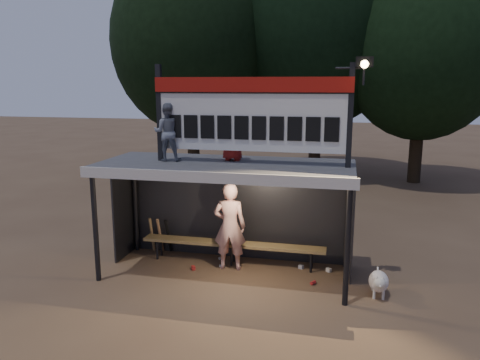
% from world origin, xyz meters
% --- Properties ---
extents(ground, '(80.00, 80.00, 0.00)m').
position_xyz_m(ground, '(0.00, 0.00, 0.00)').
color(ground, brown).
rests_on(ground, ground).
extents(player, '(0.72, 0.51, 1.86)m').
position_xyz_m(player, '(0.01, 0.28, 0.93)').
color(player, white).
rests_on(player, ground).
extents(child_a, '(0.63, 0.53, 1.15)m').
position_xyz_m(child_a, '(-1.19, -0.02, 2.90)').
color(child_a, slate).
rests_on(child_a, dugout_shelter).
extents(child_b, '(0.55, 0.37, 1.08)m').
position_xyz_m(child_b, '(0.07, 0.31, 2.86)').
color(child_b, maroon).
rests_on(child_b, dugout_shelter).
extents(dugout_shelter, '(5.10, 2.08, 2.32)m').
position_xyz_m(dugout_shelter, '(0.00, 0.24, 1.85)').
color(dugout_shelter, '#403F42').
rests_on(dugout_shelter, ground).
extents(scoreboard_assembly, '(4.10, 0.27, 1.99)m').
position_xyz_m(scoreboard_assembly, '(0.56, -0.01, 3.32)').
color(scoreboard_assembly, black).
rests_on(scoreboard_assembly, dugout_shelter).
extents(bench, '(4.00, 0.35, 0.48)m').
position_xyz_m(bench, '(0.00, 0.55, 0.43)').
color(bench, olive).
rests_on(bench, ground).
extents(tree_left, '(6.46, 6.46, 9.27)m').
position_xyz_m(tree_left, '(-4.00, 10.00, 5.51)').
color(tree_left, '#2F2215').
rests_on(tree_left, ground).
extents(tree_mid, '(7.22, 7.22, 10.36)m').
position_xyz_m(tree_mid, '(1.00, 11.50, 6.17)').
color(tree_mid, '#2F2015').
rests_on(tree_mid, ground).
extents(tree_right, '(6.08, 6.08, 8.72)m').
position_xyz_m(tree_right, '(5.00, 10.50, 5.19)').
color(tree_right, black).
rests_on(tree_right, ground).
extents(dog, '(0.36, 0.81, 0.49)m').
position_xyz_m(dog, '(3.00, -0.39, 0.28)').
color(dog, white).
rests_on(dog, ground).
extents(bats, '(0.48, 0.33, 0.84)m').
position_xyz_m(bats, '(-1.78, 0.82, 0.43)').
color(bats, olive).
rests_on(bats, ground).
extents(litter, '(2.90, 1.02, 0.08)m').
position_xyz_m(litter, '(0.70, 0.33, 0.04)').
color(litter, '#AC221D').
rests_on(litter, ground).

